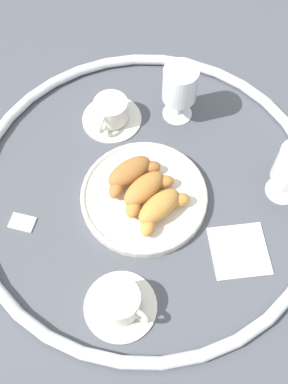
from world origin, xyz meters
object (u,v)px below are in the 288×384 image
croissant_large (130,173)px  croissant_small (145,190)px  coffee_cup_far (121,303)px  juice_glass_right (180,87)px  pastry_plate (144,196)px  sugar_packet (22,222)px  croissant_extra (160,208)px  folded_napkin (239,250)px  coffee_cup_near (111,113)px

croissant_large → croissant_small: (-0.02, 0.05, 0.00)m
coffee_cup_far → juice_glass_right: bearing=-120.5°
pastry_plate → sugar_packet: pastry_plate is taller
croissant_large → croissant_extra: (-0.04, 0.09, 0.00)m
coffee_cup_far → juice_glass_right: (-0.24, -0.40, 0.07)m
pastry_plate → coffee_cup_far: size_ratio=1.93×
juice_glass_right → folded_napkin: 0.37m
croissant_large → sugar_packet: 0.24m
croissant_small → coffee_cup_near: bearing=-85.6°
croissant_small → croissant_extra: 0.05m
croissant_extra → coffee_cup_near: size_ratio=0.90×
croissant_small → coffee_cup_far: 0.23m
croissant_small → sugar_packet: 0.26m
croissant_extra → coffee_cup_near: 0.27m
croissant_small → juice_glass_right: size_ratio=0.87×
croissant_large → juice_glass_right: bearing=-135.1°
croissant_extra → sugar_packet: (0.27, -0.06, -0.04)m
pastry_plate → sugar_packet: 0.25m
juice_glass_right → croissant_small: bearing=56.0°
croissant_small → coffee_cup_far: bearing=63.1°
pastry_plate → juice_glass_right: size_ratio=1.87×
pastry_plate → folded_napkin: size_ratio=2.38×
croissant_large → folded_napkin: 0.27m
croissant_large → coffee_cup_far: bearing=71.2°
juice_glass_right → coffee_cup_far: bearing=59.5°
coffee_cup_near → sugar_packet: size_ratio=2.72×
croissant_large → coffee_cup_far: size_ratio=0.94×
coffee_cup_far → sugar_packet: (0.15, -0.22, -0.02)m
coffee_cup_near → coffee_cup_far: bearing=78.5°
coffee_cup_near → folded_napkin: bearing=113.3°
sugar_packet → pastry_plate: bearing=-153.1°
coffee_cup_near → pastry_plate: bearing=94.1°
sugar_packet → croissant_small: bearing=-153.7°
coffee_cup_near → juice_glass_right: 0.17m
croissant_extra → coffee_cup_far: 0.20m
croissant_small → juice_glass_right: juice_glass_right is taller
folded_napkin → coffee_cup_near: bearing=-66.7°
croissant_extra → coffee_cup_far: (0.12, 0.16, -0.02)m
pastry_plate → croissant_extra: 0.06m
pastry_plate → sugar_packet: size_ratio=5.24×
sugar_packet → juice_glass_right: bearing=-124.9°
croissant_small → juice_glass_right: bearing=-124.0°
croissant_extra → folded_napkin: size_ratio=1.12×
coffee_cup_near → sugar_packet: (0.24, 0.20, -0.02)m
pastry_plate → coffee_cup_near: coffee_cup_near is taller
croissant_small → pastry_plate: bearing=-61.4°
pastry_plate → croissant_extra: (-0.02, 0.05, 0.03)m
croissant_extra → folded_napkin: bearing=138.9°
croissant_small → croissant_extra: size_ratio=1.00×
croissant_extra → juice_glass_right: 0.27m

